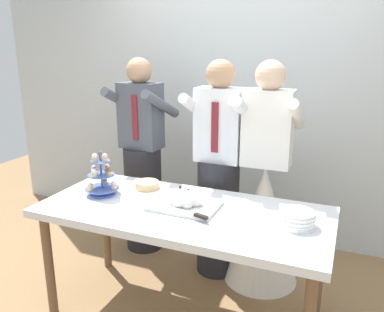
{
  "coord_description": "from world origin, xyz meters",
  "views": [
    {
      "loc": [
        0.91,
        -2.04,
        1.75
      ],
      "look_at": [
        -0.0,
        0.15,
        1.07
      ],
      "focal_mm": 36.45,
      "sensor_mm": 36.0,
      "label": 1
    }
  ],
  "objects_px": {
    "round_cake": "(147,186)",
    "dessert_table": "(183,219)",
    "plate_stack": "(297,219)",
    "person_guest": "(143,167)",
    "person_groom": "(218,182)",
    "cupcake_stand": "(102,178)",
    "person_bride": "(263,209)",
    "main_cake_tray": "(184,201)"
  },
  "relations": [
    {
      "from": "plate_stack",
      "to": "round_cake",
      "type": "relative_size",
      "value": 0.86
    },
    {
      "from": "main_cake_tray",
      "to": "plate_stack",
      "type": "xyz_separation_m",
      "value": [
        0.69,
        -0.0,
        0.0
      ]
    },
    {
      "from": "round_cake",
      "to": "person_bride",
      "type": "relative_size",
      "value": 0.14
    },
    {
      "from": "main_cake_tray",
      "to": "plate_stack",
      "type": "height_order",
      "value": "main_cake_tray"
    },
    {
      "from": "cupcake_stand",
      "to": "person_guest",
      "type": "distance_m",
      "value": 0.74
    },
    {
      "from": "cupcake_stand",
      "to": "plate_stack",
      "type": "height_order",
      "value": "cupcake_stand"
    },
    {
      "from": "plate_stack",
      "to": "round_cake",
      "type": "xyz_separation_m",
      "value": [
        -1.05,
        0.18,
        -0.02
      ]
    },
    {
      "from": "dessert_table",
      "to": "person_groom",
      "type": "height_order",
      "value": "person_groom"
    },
    {
      "from": "cupcake_stand",
      "to": "main_cake_tray",
      "type": "relative_size",
      "value": 0.71
    },
    {
      "from": "person_groom",
      "to": "person_guest",
      "type": "relative_size",
      "value": 1.0
    },
    {
      "from": "dessert_table",
      "to": "round_cake",
      "type": "distance_m",
      "value": 0.43
    },
    {
      "from": "person_bride",
      "to": "plate_stack",
      "type": "bearing_deg",
      "value": -62.71
    },
    {
      "from": "main_cake_tray",
      "to": "person_guest",
      "type": "distance_m",
      "value": 1.0
    },
    {
      "from": "round_cake",
      "to": "dessert_table",
      "type": "bearing_deg",
      "value": -29.53
    },
    {
      "from": "main_cake_tray",
      "to": "person_groom",
      "type": "distance_m",
      "value": 0.6
    },
    {
      "from": "dessert_table",
      "to": "person_guest",
      "type": "distance_m",
      "value": 1.02
    },
    {
      "from": "dessert_table",
      "to": "person_bride",
      "type": "height_order",
      "value": "person_bride"
    },
    {
      "from": "cupcake_stand",
      "to": "main_cake_tray",
      "type": "bearing_deg",
      "value": 1.6
    },
    {
      "from": "plate_stack",
      "to": "person_guest",
      "type": "bearing_deg",
      "value": 152.98
    },
    {
      "from": "cupcake_stand",
      "to": "person_bride",
      "type": "bearing_deg",
      "value": 32.51
    },
    {
      "from": "person_groom",
      "to": "round_cake",
      "type": "bearing_deg",
      "value": -133.27
    },
    {
      "from": "plate_stack",
      "to": "person_groom",
      "type": "relative_size",
      "value": 0.12
    },
    {
      "from": "cupcake_stand",
      "to": "plate_stack",
      "type": "distance_m",
      "value": 1.29
    },
    {
      "from": "cupcake_stand",
      "to": "person_groom",
      "type": "height_order",
      "value": "person_groom"
    },
    {
      "from": "person_groom",
      "to": "person_guest",
      "type": "xyz_separation_m",
      "value": [
        -0.72,
        0.11,
        0.0
      ]
    },
    {
      "from": "dessert_table",
      "to": "plate_stack",
      "type": "relative_size",
      "value": 8.76
    },
    {
      "from": "dessert_table",
      "to": "person_groom",
      "type": "xyz_separation_m",
      "value": [
        0.02,
        0.62,
        0.05
      ]
    },
    {
      "from": "round_cake",
      "to": "person_bride",
      "type": "distance_m",
      "value": 0.88
    },
    {
      "from": "plate_stack",
      "to": "person_bride",
      "type": "height_order",
      "value": "person_bride"
    },
    {
      "from": "dessert_table",
      "to": "person_groom",
      "type": "bearing_deg",
      "value": 88.07
    },
    {
      "from": "plate_stack",
      "to": "person_bride",
      "type": "distance_m",
      "value": 0.72
    },
    {
      "from": "cupcake_stand",
      "to": "round_cake",
      "type": "bearing_deg",
      "value": 40.18
    },
    {
      "from": "cupcake_stand",
      "to": "person_guest",
      "type": "bearing_deg",
      "value": 98.08
    },
    {
      "from": "round_cake",
      "to": "person_guest",
      "type": "relative_size",
      "value": 0.14
    },
    {
      "from": "round_cake",
      "to": "person_groom",
      "type": "bearing_deg",
      "value": 46.73
    },
    {
      "from": "cupcake_stand",
      "to": "main_cake_tray",
      "type": "distance_m",
      "value": 0.61
    },
    {
      "from": "person_guest",
      "to": "round_cake",
      "type": "bearing_deg",
      "value": -57.39
    },
    {
      "from": "plate_stack",
      "to": "round_cake",
      "type": "height_order",
      "value": "plate_stack"
    },
    {
      "from": "cupcake_stand",
      "to": "main_cake_tray",
      "type": "height_order",
      "value": "cupcake_stand"
    },
    {
      "from": "plate_stack",
      "to": "person_groom",
      "type": "xyz_separation_m",
      "value": [
        -0.67,
        0.6,
        -0.07
      ]
    },
    {
      "from": "main_cake_tray",
      "to": "person_bride",
      "type": "bearing_deg",
      "value": 58.22
    },
    {
      "from": "cupcake_stand",
      "to": "round_cake",
      "type": "height_order",
      "value": "cupcake_stand"
    }
  ]
}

